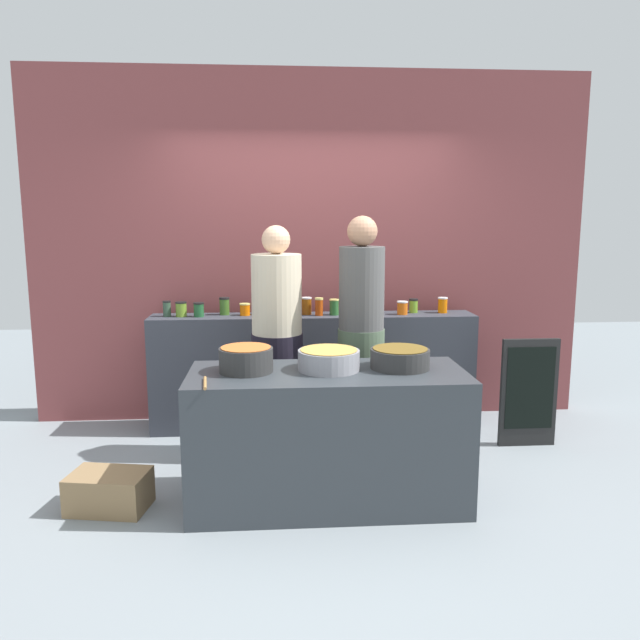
{
  "coord_description": "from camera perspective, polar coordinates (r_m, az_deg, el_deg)",
  "views": [
    {
      "loc": [
        -0.31,
        -3.93,
        1.77
      ],
      "look_at": [
        0.0,
        0.35,
        1.05
      ],
      "focal_mm": 34.45,
      "sensor_mm": 36.0,
      "label": 1
    }
  ],
  "objects": [
    {
      "name": "cook_with_tongs",
      "position": [
        4.5,
        -3.99,
        -3.27
      ],
      "size": [
        0.38,
        0.38,
        1.71
      ],
      "color": "black",
      "rests_on": "ground"
    },
    {
      "name": "preserve_jar_0",
      "position": [
        5.17,
        -14.03,
        1.03
      ],
      "size": [
        0.07,
        0.07,
        0.13
      ],
      "color": "#314B37",
      "rests_on": "display_shelf"
    },
    {
      "name": "bread_crate",
      "position": [
        4.1,
        -18.99,
        -14.8
      ],
      "size": [
        0.51,
        0.38,
        0.23
      ],
      "primitive_type": "cube",
      "rotation": [
        0.0,
        0.0,
        -0.18
      ],
      "color": "olive",
      "rests_on": "ground"
    },
    {
      "name": "preserve_jar_9",
      "position": [
        5.06,
        -0.09,
        1.26
      ],
      "size": [
        0.07,
        0.07,
        0.15
      ],
      "color": "#AA3B0C",
      "rests_on": "display_shelf"
    },
    {
      "name": "preserve_jar_3",
      "position": [
        5.16,
        -8.87,
        1.29
      ],
      "size": [
        0.09,
        0.09,
        0.15
      ],
      "color": "#365D20",
      "rests_on": "display_shelf"
    },
    {
      "name": "preserve_jar_13",
      "position": [
        5.28,
        8.67,
        1.33
      ],
      "size": [
        0.08,
        0.08,
        0.12
      ],
      "color": "olive",
      "rests_on": "display_shelf"
    },
    {
      "name": "wooden_spoon",
      "position": [
        3.54,
        -10.64,
        -5.77
      ],
      "size": [
        0.04,
        0.24,
        0.02
      ],
      "primitive_type": "cylinder",
      "rotation": [
        1.57,
        0.0,
        3.25
      ],
      "color": "#9E703D",
      "rests_on": "prep_table"
    },
    {
      "name": "ground",
      "position": [
        4.32,
        0.35,
        -14.65
      ],
      "size": [
        12.0,
        12.0,
        0.0
      ],
      "primitive_type": "plane",
      "color": "gray"
    },
    {
      "name": "preserve_jar_12",
      "position": [
        5.17,
        7.66,
        1.13
      ],
      "size": [
        0.09,
        0.09,
        0.11
      ],
      "color": "#D85C11",
      "rests_on": "display_shelf"
    },
    {
      "name": "preserve_jar_2",
      "position": [
        5.1,
        -11.19,
        0.96
      ],
      "size": [
        0.09,
        0.09,
        0.12
      ],
      "color": "#1F512A",
      "rests_on": "display_shelf"
    },
    {
      "name": "cooking_pot_center",
      "position": [
        3.79,
        0.82,
        -3.72
      ],
      "size": [
        0.38,
        0.38,
        0.13
      ],
      "color": "gray",
      "rests_on": "prep_table"
    },
    {
      "name": "prep_table",
      "position": [
        3.89,
        0.71,
        -10.82
      ],
      "size": [
        1.7,
        0.7,
        0.84
      ],
      "primitive_type": "cube",
      "color": "#30353A",
      "rests_on": "ground"
    },
    {
      "name": "preserve_jar_7",
      "position": [
        5.03,
        -2.6,
        1.01
      ],
      "size": [
        0.08,
        0.08,
        0.12
      ],
      "color": "#3D234D",
      "rests_on": "display_shelf"
    },
    {
      "name": "cooking_pot_left",
      "position": [
        3.77,
        -6.89,
        -3.66
      ],
      "size": [
        0.33,
        0.33,
        0.15
      ],
      "color": "#2D2D2D",
      "rests_on": "prep_table"
    },
    {
      "name": "preserve_jar_5",
      "position": [
        5.14,
        -5.86,
        1.12
      ],
      "size": [
        0.08,
        0.08,
        0.11
      ],
      "color": "#552D59",
      "rests_on": "display_shelf"
    },
    {
      "name": "cook_in_cap",
      "position": [
        4.49,
        3.83,
        -2.74
      ],
      "size": [
        0.34,
        0.34,
        1.78
      ],
      "color": "#4C5E47",
      "rests_on": "ground"
    },
    {
      "name": "display_shelf",
      "position": [
        5.2,
        -0.61,
        -4.79
      ],
      "size": [
        2.7,
        0.36,
        0.97
      ],
      "primitive_type": "cube",
      "color": "#32353E",
      "rests_on": "ground"
    },
    {
      "name": "preserve_jar_8",
      "position": [
        5.12,
        -1.25,
        1.32
      ],
      "size": [
        0.08,
        0.08,
        0.14
      ],
      "color": "brown",
      "rests_on": "display_shelf"
    },
    {
      "name": "storefront_wall",
      "position": [
        5.4,
        -0.86,
        6.66
      ],
      "size": [
        4.8,
        0.12,
        3.0
      ],
      "primitive_type": "cube",
      "color": "brown",
      "rests_on": "ground"
    },
    {
      "name": "preserve_jar_11",
      "position": [
        5.17,
        2.59,
        1.33
      ],
      "size": [
        0.09,
        0.09,
        0.13
      ],
      "color": "olive",
      "rests_on": "display_shelf"
    },
    {
      "name": "cooking_pot_right",
      "position": [
        3.87,
        7.44,
        -3.55
      ],
      "size": [
        0.37,
        0.37,
        0.13
      ],
      "color": "#2D2D2D",
      "rests_on": "prep_table"
    },
    {
      "name": "preserve_jar_14",
      "position": [
        5.31,
        11.32,
        1.37
      ],
      "size": [
        0.08,
        0.08,
        0.13
      ],
      "color": "#E06406",
      "rests_on": "display_shelf"
    },
    {
      "name": "preserve_jar_6",
      "position": [
        5.11,
        -4.57,
        1.08
      ],
      "size": [
        0.07,
        0.07,
        0.11
      ],
      "color": "gold",
      "rests_on": "display_shelf"
    },
    {
      "name": "chalkboard_sign",
      "position": [
        5.05,
        18.82,
        -6.36
      ],
      "size": [
        0.45,
        0.05,
        0.85
      ],
      "color": "black",
      "rests_on": "ground"
    },
    {
      "name": "preserve_jar_1",
      "position": [
        5.13,
        -12.77,
        0.99
      ],
      "size": [
        0.09,
        0.09,
        0.12
      ],
      "color": "olive",
      "rests_on": "display_shelf"
    },
    {
      "name": "preserve_jar_4",
      "position": [
        5.11,
        -6.99,
        0.99
      ],
      "size": [
        0.09,
        0.09,
        0.1
      ],
      "color": "#E66207",
      "rests_on": "display_shelf"
    },
    {
      "name": "preserve_jar_10",
      "position": [
        5.09,
        1.32,
        1.22
      ],
      "size": [
        0.08,
        0.08,
        0.13
      ],
      "color": "#275C29",
      "rests_on": "display_shelf"
    }
  ]
}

